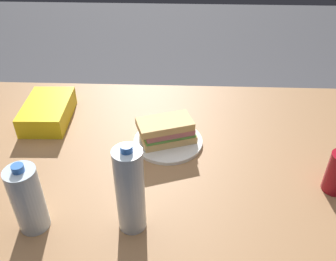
% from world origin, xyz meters
% --- Properties ---
extents(dining_table, '(1.74, 0.91, 0.74)m').
position_xyz_m(dining_table, '(0.00, 0.00, 0.65)').
color(dining_table, '#9E7047').
rests_on(dining_table, ground_plane).
extents(paper_plate, '(0.23, 0.23, 0.01)m').
position_xyz_m(paper_plate, '(-0.07, -0.07, 0.75)').
color(paper_plate, white).
rests_on(paper_plate, dining_table).
extents(sandwich, '(0.20, 0.15, 0.08)m').
position_xyz_m(sandwich, '(-0.07, -0.07, 0.79)').
color(sandwich, '#DBB26B').
rests_on(sandwich, paper_plate).
extents(chip_bag, '(0.16, 0.23, 0.07)m').
position_xyz_m(chip_bag, '(0.36, -0.19, 0.77)').
color(chip_bag, yellow).
rests_on(chip_bag, dining_table).
extents(water_bottle_tall, '(0.07, 0.07, 0.20)m').
position_xyz_m(water_bottle_tall, '(0.25, 0.28, 0.83)').
color(water_bottle_tall, silver).
rests_on(water_bottle_tall, dining_table).
extents(water_bottle_spare, '(0.07, 0.07, 0.25)m').
position_xyz_m(water_bottle_spare, '(0.01, 0.27, 0.86)').
color(water_bottle_spare, silver).
rests_on(water_bottle_spare, dining_table).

